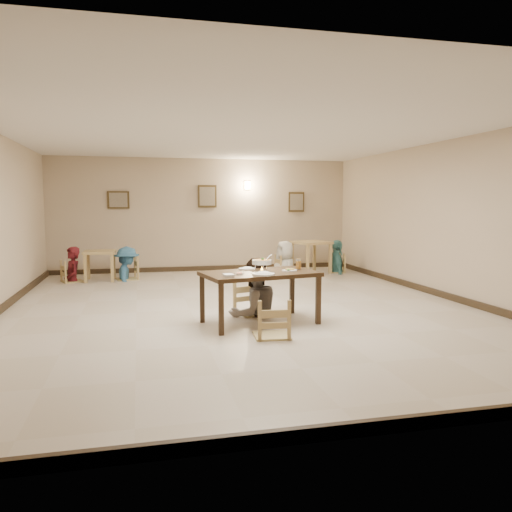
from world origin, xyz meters
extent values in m
plane|color=#C2B4A1|center=(0.00, 0.00, 0.00)|extent=(10.00, 10.00, 0.00)
plane|color=silver|center=(0.00, 0.00, 3.00)|extent=(10.00, 10.00, 0.00)
plane|color=#BDA78C|center=(0.00, 5.00, 1.50)|extent=(10.00, 0.00, 10.00)
plane|color=#BDA78C|center=(0.00, -5.00, 1.50)|extent=(10.00, 0.00, 10.00)
plane|color=#BDA78C|center=(4.00, 0.00, 1.50)|extent=(0.00, 10.00, 10.00)
cube|color=#2E2215|center=(0.00, 4.97, 0.06)|extent=(8.00, 0.06, 0.12)
cube|color=#2E2215|center=(0.00, -4.97, 0.06)|extent=(8.00, 0.06, 0.12)
cube|color=#2E2215|center=(3.97, 0.00, 0.06)|extent=(0.06, 10.00, 0.12)
cube|color=#392A12|center=(-2.20, 4.96, 1.90)|extent=(0.55, 0.03, 0.45)
cube|color=gray|center=(-2.20, 4.94, 1.90)|extent=(0.45, 0.01, 0.37)
cube|color=#392A12|center=(0.10, 4.96, 2.00)|extent=(0.50, 0.03, 0.60)
cube|color=gray|center=(0.10, 4.94, 2.00)|extent=(0.41, 0.01, 0.49)
cube|color=#392A12|center=(2.60, 4.96, 1.85)|extent=(0.45, 0.03, 0.55)
cube|color=gray|center=(2.60, 4.94, 1.85)|extent=(0.37, 0.01, 0.45)
cube|color=#FFD88C|center=(1.20, 4.96, 2.30)|extent=(0.16, 0.05, 0.22)
cube|color=#392717|center=(0.05, -1.20, 0.75)|extent=(1.83, 1.25, 0.06)
cube|color=#392717|center=(-0.63, -1.76, 0.36)|extent=(0.07, 0.07, 0.72)
cube|color=#392717|center=(0.89, -1.45, 0.36)|extent=(0.07, 0.07, 0.72)
cube|color=#392717|center=(-0.79, -0.95, 0.36)|extent=(0.07, 0.07, 0.72)
cube|color=#392717|center=(0.73, -0.65, 0.36)|extent=(0.07, 0.07, 0.72)
cube|color=tan|center=(0.08, -0.53, 0.48)|extent=(0.49, 0.49, 0.05)
cube|color=tan|center=(0.02, -1.99, 0.47)|extent=(0.48, 0.48, 0.05)
imported|color=gray|center=(0.10, -0.59, 0.93)|extent=(1.07, 0.94, 1.85)
torus|color=silver|center=(0.07, -1.25, 0.91)|extent=(0.23, 0.23, 0.01)
cylinder|color=silver|center=(0.07, -1.25, 0.80)|extent=(0.06, 0.06, 0.03)
cone|color=#FFA526|center=(0.07, -1.25, 0.84)|extent=(0.03, 0.03, 0.05)
cylinder|color=white|center=(0.07, -1.25, 0.94)|extent=(0.29, 0.29, 0.07)
cylinder|color=#C5761B|center=(0.07, -1.25, 0.97)|extent=(0.25, 0.25, 0.01)
sphere|color=#2D7223|center=(0.08, -1.26, 0.98)|extent=(0.04, 0.04, 0.04)
cylinder|color=silver|center=(0.18, -1.19, 0.99)|extent=(0.13, 0.08, 0.09)
cylinder|color=silver|center=(0.16, -1.20, 0.84)|extent=(0.01, 0.01, 0.13)
cylinder|color=silver|center=(-0.02, -1.20, 0.84)|extent=(0.01, 0.01, 0.13)
cylinder|color=silver|center=(0.07, -1.35, 0.84)|extent=(0.01, 0.01, 0.13)
cylinder|color=white|center=(-0.08, -0.88, 0.79)|extent=(0.27, 0.27, 0.02)
ellipsoid|color=white|center=(-0.08, -0.88, 0.80)|extent=(0.18, 0.15, 0.06)
cylinder|color=white|center=(0.02, -1.53, 0.80)|extent=(0.32, 0.32, 0.02)
ellipsoid|color=white|center=(0.02, -1.53, 0.80)|extent=(0.21, 0.18, 0.07)
cylinder|color=white|center=(0.50, -1.23, 0.79)|extent=(0.23, 0.23, 0.02)
sphere|color=#2D7223|center=(0.47, -1.30, 0.82)|extent=(0.04, 0.04, 0.04)
cylinder|color=white|center=(-0.30, -1.38, 0.79)|extent=(0.11, 0.11, 0.02)
cylinder|color=#A21A02|center=(-0.30, -1.38, 0.80)|extent=(0.08, 0.08, 0.01)
cube|color=white|center=(-0.49, -1.55, 0.80)|extent=(0.14, 0.18, 0.03)
cube|color=silver|center=(-0.44, -1.46, 0.80)|extent=(0.02, 0.18, 0.01)
cube|color=silver|center=(-0.41, -1.46, 0.80)|extent=(0.02, 0.18, 0.01)
cylinder|color=white|center=(0.71, -1.03, 0.87)|extent=(0.08, 0.08, 0.17)
cylinder|color=orange|center=(0.71, -1.03, 0.85)|extent=(0.07, 0.07, 0.12)
cube|color=tan|center=(-2.61, 3.73, 0.68)|extent=(0.72, 0.72, 0.06)
cube|color=tan|center=(-2.91, 3.44, 0.32)|extent=(0.07, 0.07, 0.65)
cube|color=tan|center=(-2.32, 3.43, 0.32)|extent=(0.07, 0.07, 0.65)
cube|color=tan|center=(-2.90, 4.03, 0.32)|extent=(0.07, 0.07, 0.65)
cube|color=tan|center=(-2.31, 4.02, 0.32)|extent=(0.07, 0.07, 0.65)
cube|color=tan|center=(2.66, 3.85, 0.80)|extent=(1.02, 1.02, 0.06)
cube|color=tan|center=(2.41, 3.41, 0.38)|extent=(0.07, 0.07, 0.77)
cube|color=tan|center=(3.09, 3.60, 0.38)|extent=(0.07, 0.07, 0.77)
cube|color=tan|center=(2.22, 4.09, 0.38)|extent=(0.07, 0.07, 0.77)
cube|color=tan|center=(2.90, 4.28, 0.38)|extent=(0.07, 0.07, 0.77)
cube|color=tan|center=(-3.22, 3.70, 0.44)|extent=(0.45, 0.45, 0.05)
cube|color=tan|center=(-2.00, 3.77, 0.48)|extent=(0.49, 0.49, 0.05)
cube|color=tan|center=(1.95, 3.86, 0.43)|extent=(0.44, 0.44, 0.05)
cube|color=tan|center=(3.36, 3.81, 0.42)|extent=(0.43, 0.43, 0.05)
imported|color=#531218|center=(-3.22, 3.70, 0.82)|extent=(0.56, 0.69, 1.63)
imported|color=teal|center=(-2.00, 3.77, 0.79)|extent=(0.62, 1.04, 1.58)
imported|color=silver|center=(1.95, 3.86, 0.85)|extent=(0.68, 0.91, 1.70)
imported|color=teal|center=(3.36, 3.81, 0.86)|extent=(0.60, 1.07, 1.71)
camera|label=1|loc=(-1.71, -8.41, 1.80)|focal=35.00mm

